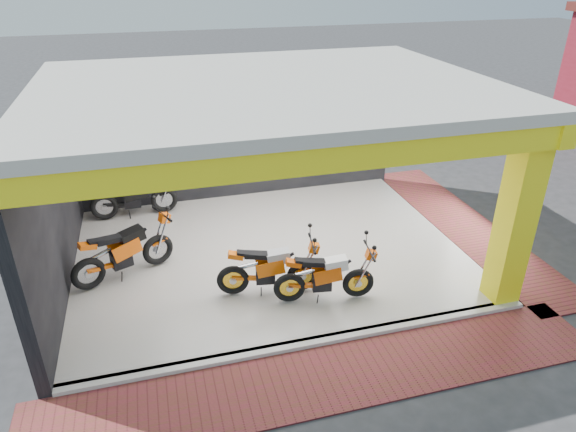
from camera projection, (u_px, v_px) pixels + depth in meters
name	position (u px, v px, depth m)	size (l,w,h in m)	color
ground	(295.00, 309.00, 9.39)	(80.00, 80.00, 0.00)	#2D2D30
showroom_floor	(269.00, 252.00, 11.09)	(8.00, 6.00, 0.10)	white
showroom_ceiling	(266.00, 87.00, 9.47)	(8.40, 6.40, 0.20)	beige
back_wall	(239.00, 133.00, 12.98)	(8.20, 0.20, 3.50)	black
left_wall	(49.00, 203.00, 9.34)	(0.20, 6.20, 3.50)	black
corner_column	(516.00, 217.00, 8.84)	(0.50, 0.50, 3.50)	#FFF215
header_beam_front	(317.00, 158.00, 7.03)	(8.40, 0.30, 0.40)	#FFF215
header_beam_right	(455.00, 90.00, 10.56)	(0.30, 6.40, 0.40)	#FFF215
floor_kerb	(312.00, 343.00, 8.49)	(8.00, 0.20, 0.10)	white
paver_front	(328.00, 378.00, 7.84)	(9.00, 1.40, 0.03)	maroon
paver_right	(465.00, 226.00, 12.24)	(1.40, 7.00, 0.03)	maroon
moto_hero	(359.00, 270.00, 9.28)	(1.96, 0.72, 1.20)	#DF5109
moto_row_a	(303.00, 263.00, 9.46)	(2.00, 0.74, 1.22)	#F25F0A
moto_row_b	(156.00, 236.00, 10.25)	(2.18, 0.81, 1.33)	#FF5E0A
moto_row_d	(163.00, 188.00, 12.39)	(2.15, 0.80, 1.32)	black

